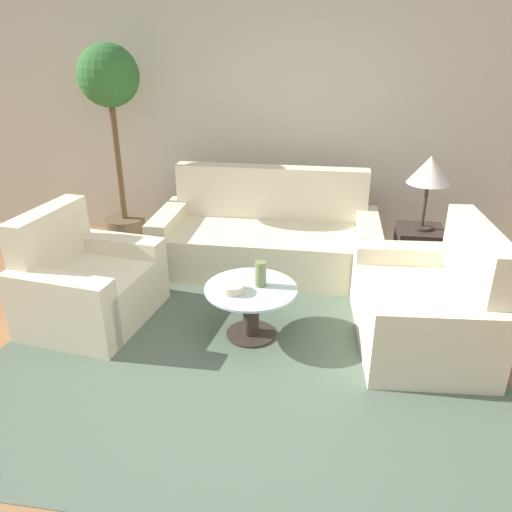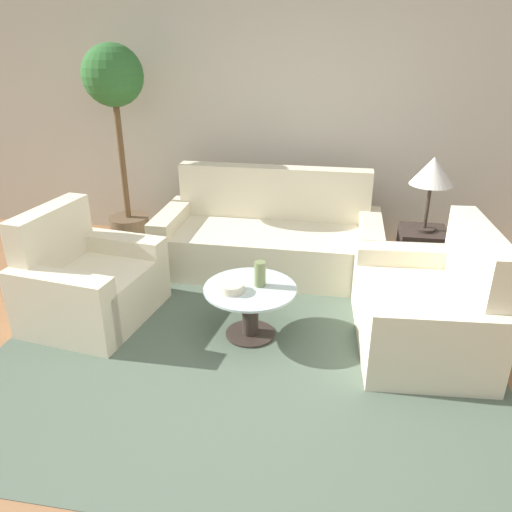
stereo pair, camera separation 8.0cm
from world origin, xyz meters
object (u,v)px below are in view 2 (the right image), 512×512
potted_plant (117,117)px  bowl (232,288)px  armchair (86,284)px  coffee_table (250,305)px  table_lamp (433,173)px  sofa_main (270,239)px  loveseat (431,310)px  vase (260,274)px

potted_plant → bowl: potted_plant is taller
armchair → coffee_table: armchair is taller
table_lamp → potted_plant: bearing=173.1°
table_lamp → bowl: (-1.47, -1.17, -0.61)m
sofa_main → loveseat: bearing=-40.0°
table_lamp → potted_plant: (-2.91, 0.35, 0.33)m
sofa_main → coffee_table: size_ratio=3.03×
potted_plant → bowl: size_ratio=11.50×
coffee_table → table_lamp: bearing=38.9°
bowl → potted_plant: bearing=133.5°
sofa_main → table_lamp: bearing=-6.8°
armchair → coffee_table: size_ratio=1.59×
table_lamp → potted_plant: size_ratio=0.32×
loveseat → potted_plant: 3.34m
coffee_table → vase: bearing=32.9°
coffee_table → potted_plant: bearing=137.3°
loveseat → coffee_table: bearing=-88.9°
sofa_main → coffee_table: 1.25m
armchair → loveseat: bearing=-81.0°
table_lamp → bowl: table_lamp is taller
sofa_main → table_lamp: size_ratio=3.23×
armchair → potted_plant: bearing=17.0°
loveseat → potted_plant: potted_plant is taller
vase → bowl: vase is taller
table_lamp → coffee_table: bearing=-141.1°
loveseat → table_lamp: size_ratio=1.99×
sofa_main → bowl: (-0.08, -1.34, 0.15)m
table_lamp → potted_plant: potted_plant is taller
loveseat → vase: size_ratio=6.68×
loveseat → bowl: 1.45m
table_lamp → armchair: bearing=-159.3°
armchair → coffee_table: (1.35, -0.07, -0.02)m
sofa_main → table_lamp: 1.59m
table_lamp → bowl: size_ratio=3.63×
vase → sofa_main: bearing=95.1°
potted_plant → bowl: (1.45, -1.53, -0.93)m
loveseat → potted_plant: size_ratio=0.63×
vase → armchair: bearing=178.8°
potted_plant → vase: potted_plant is taller
table_lamp → vase: table_lamp is taller
sofa_main → loveseat: size_ratio=1.62×
armchair → bowl: bearing=-89.2°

